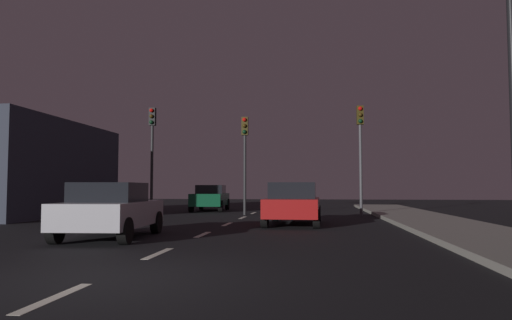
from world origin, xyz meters
name	(u,v)px	position (x,y,z in m)	size (l,w,h in m)	color
ground_plane	(207,233)	(0.00, 7.00, 0.00)	(80.00, 80.00, 0.00)	black
sidewalk_curb_right	(472,233)	(7.50, 7.00, 0.07)	(3.00, 40.00, 0.15)	gray
lane_stripe_nearest	(55,297)	(0.00, -1.20, 0.00)	(0.16, 1.60, 0.01)	silver
lane_stripe_second	(158,253)	(0.00, 2.60, 0.00)	(0.16, 1.60, 0.01)	silver
lane_stripe_third	(203,235)	(0.00, 6.40, 0.00)	(0.16, 1.60, 0.01)	silver
lane_stripe_fourth	(227,224)	(0.00, 10.20, 0.00)	(0.16, 1.60, 0.01)	silver
lane_stripe_fifth	(243,217)	(0.00, 14.00, 0.00)	(0.16, 1.60, 0.01)	silver
lane_stripe_sixth	(254,213)	(0.00, 17.80, 0.00)	(0.16, 1.60, 0.01)	silver
traffic_signal_left	(152,140)	(-4.93, 15.90, 3.74)	(0.32, 0.38, 5.37)	#2D2D30
traffic_signal_center	(245,146)	(-0.19, 15.90, 3.38)	(0.32, 0.38, 4.82)	#2D2D30
traffic_signal_right	(360,139)	(5.39, 15.90, 3.66)	(0.32, 0.38, 5.25)	#4C4C51
car_stopped_ahead	(293,203)	(2.41, 10.33, 0.77)	(2.02, 4.37, 1.52)	#B21919
car_adjacent_lane	(111,210)	(-2.19, 5.19, 0.75)	(2.14, 3.99, 1.46)	silver
car_oncoming_far	(210,198)	(-2.78, 19.85, 0.76)	(2.09, 4.43, 1.48)	#0F4C2D
street_lamp_right	(501,80)	(7.54, 4.83, 3.86)	(1.65, 0.36, 6.35)	black
storefront_left	(28,169)	(-10.39, 14.05, 2.22)	(4.78, 9.73, 4.45)	#333847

